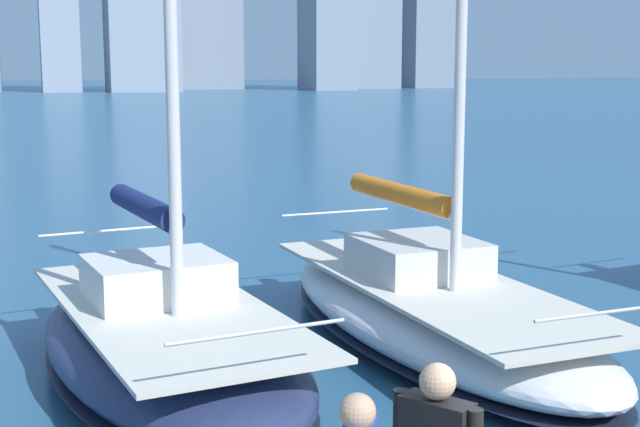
{
  "coord_description": "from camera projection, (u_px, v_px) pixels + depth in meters",
  "views": [
    {
      "loc": [
        3.65,
        4.97,
        4.14
      ],
      "look_at": [
        -0.1,
        -6.21,
        2.2
      ],
      "focal_mm": 50.0,
      "sensor_mm": 36.0,
      "label": 1
    }
  ],
  "objects": [
    {
      "name": "sailboat_orange",
      "position": [
        432.0,
        307.0,
        13.36
      ],
      "size": [
        3.39,
        8.36,
        10.42
      ],
      "color": "white",
      "rests_on": "ground"
    },
    {
      "name": "sailboat_navy",
      "position": [
        167.0,
        337.0,
        11.59
      ],
      "size": [
        3.83,
        7.1,
        12.17
      ],
      "color": "navy",
      "rests_on": "ground"
    }
  ]
}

